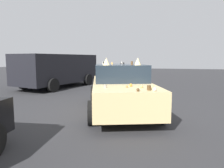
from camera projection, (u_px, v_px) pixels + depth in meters
name	position (u px, v px, depth m)	size (l,w,h in m)	color
ground_plane	(121.00, 111.00, 7.06)	(60.00, 60.00, 0.00)	#2D2D30
art_car_decorated	(121.00, 88.00, 7.01)	(4.91, 3.09, 1.76)	#D8BC7F
parked_van_behind_left	(58.00, 69.00, 12.78)	(5.73, 3.29, 1.96)	black
parked_sedan_row_back_far	(51.00, 72.00, 16.34)	(4.52, 2.53, 1.38)	navy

